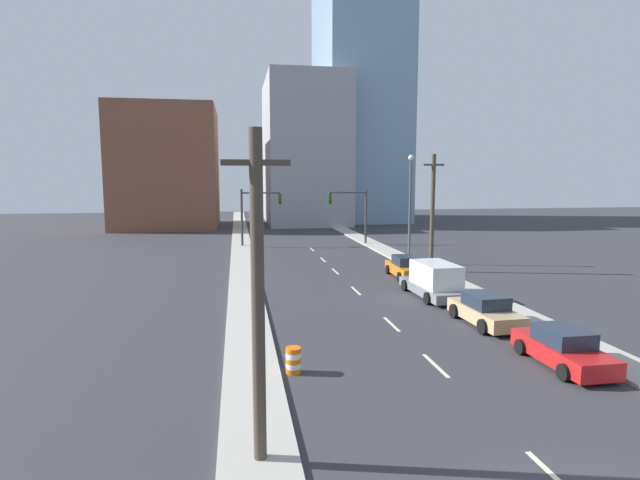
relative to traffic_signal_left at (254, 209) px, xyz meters
The scene contains 22 objects.
sidewalk_left 6.14m from the traffic_signal_left, 105.53° to the left, with size 2.04×96.60×0.14m.
sidewalk_right 13.85m from the traffic_signal_left, 20.46° to the left, with size 2.04×96.60×0.14m.
lane_stripe_at_2m 42.19m from the traffic_signal_left, 82.35° to the right, with size 0.16×2.40×0.01m, color beige.
lane_stripe_at_9m 35.04m from the traffic_signal_left, 80.76° to the right, with size 0.16×2.40×0.01m, color beige.
lane_stripe_at_15m 29.71m from the traffic_signal_left, 79.06° to the right, with size 0.16×2.40×0.01m, color beige.
lane_stripe_at_22m 22.63m from the traffic_signal_left, 75.47° to the right, with size 0.16×2.40×0.01m, color beige.
lane_stripe_at_29m 16.39m from the traffic_signal_left, 69.45° to the right, with size 0.16×2.40×0.01m, color beige.
lane_stripe_at_34m 11.60m from the traffic_signal_left, 59.27° to the right, with size 0.16×2.40×0.01m, color beige.
lane_stripe_at_41m 7.44m from the traffic_signal_left, 28.45° to the right, with size 0.16×2.40×0.01m, color beige.
building_brick_left 26.80m from the traffic_signal_left, 115.67° to the left, with size 14.00×16.00×17.04m.
building_office_center 30.09m from the traffic_signal_left, 72.07° to the left, with size 12.00×20.00×22.21m.
building_glass_right 40.23m from the traffic_signal_left, 59.33° to the left, with size 13.00×20.00×39.51m.
traffic_signal_left is the anchor object (origin of this frame).
traffic_signal_right 10.66m from the traffic_signal_left, ahead, with size 4.20×0.35×5.94m.
utility_pole_left_near 39.84m from the traffic_signal_left, 91.80° to the right, with size 1.60×0.32×8.18m.
utility_pole_right_mid 20.60m from the traffic_signal_left, 51.84° to the right, with size 1.60×0.32×8.82m.
traffic_barrel 34.37m from the traffic_signal_left, 89.64° to the right, with size 0.56×0.56×0.95m.
street_lamp 17.67m from the traffic_signal_left, 46.16° to the right, with size 0.44×0.44×8.89m.
sedan_red 36.75m from the traffic_signal_left, 73.61° to the right, with size 2.02×4.34×1.44m.
sedan_tan 31.52m from the traffic_signal_left, 71.33° to the right, with size 2.22×4.53×1.49m.
box_truck_gray 26.06m from the traffic_signal_left, 67.74° to the right, with size 2.63×5.71×2.07m.
sedan_orange 20.83m from the traffic_signal_left, 60.39° to the right, with size 2.15×4.60×1.52m.
Camera 1 is at (-7.30, -7.86, 7.03)m, focal length 28.00 mm.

